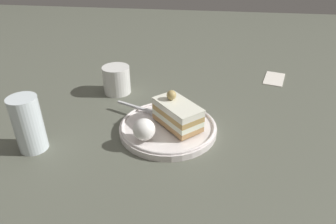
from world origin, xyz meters
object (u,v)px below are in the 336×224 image
Objects in this scene: fork at (140,108)px; drink_glass_far at (29,127)px; cake_slice at (177,114)px; folded_napkin at (274,78)px; whipped_cream_dollop at (144,129)px; drink_glass_near at (117,81)px; dessert_plate at (168,127)px.

fork is 0.24m from drink_glass_far.
cake_slice is 0.41m from folded_napkin.
drink_glass_far is at bearing 19.06° from cake_slice.
cake_slice is 2.69× the size of whipped_cream_dollop.
drink_glass_near is at bearing -110.29° from drink_glass_far.
cake_slice reaches higher than folded_napkin.
folded_napkin is (-0.26, -0.32, -0.04)m from cake_slice.
drink_glass_far is (0.28, 0.10, 0.00)m from cake_slice.
whipped_cream_dollop is at bearing 45.81° from cake_slice.
folded_napkin is at bearing -143.41° from fork.
whipped_cream_dollop is 0.39× the size of fork.
drink_glass_near is at bearing -52.89° from fork.
cake_slice is 0.11m from fork.
whipped_cream_dollop is (0.06, 0.06, -0.00)m from cake_slice.
cake_slice is 1.64× the size of drink_glass_near.
fork is at bearing 127.11° from drink_glass_near.
cake_slice is at bearing 137.08° from drink_glass_near.
cake_slice reaches higher than fork.
drink_glass_near is (0.18, -0.17, -0.01)m from cake_slice.
drink_glass_far is (0.26, 0.10, 0.04)m from dessert_plate.
fork is 1.15× the size of folded_napkin.
drink_glass_far is (0.22, 0.04, 0.01)m from whipped_cream_dollop.
dessert_plate is 2.15× the size of folded_napkin.
whipped_cream_dollop is at bearing 106.80° from fork.
whipped_cream_dollop is at bearing 49.82° from folded_napkin.
whipped_cream_dollop is (0.04, 0.06, 0.03)m from dessert_plate.
cake_slice is at bearing -178.50° from dessert_plate.
fork is at bearing -29.47° from cake_slice.
fork is (0.03, -0.12, -0.02)m from whipped_cream_dollop.
folded_napkin is at bearing -161.71° from drink_glass_near.
drink_glass_far reaches higher than whipped_cream_dollop.
drink_glass_near is at bearing -42.92° from cake_slice.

